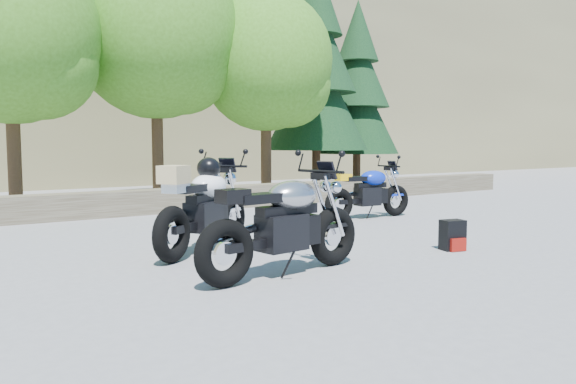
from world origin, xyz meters
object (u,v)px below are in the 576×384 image
object	(u,v)px
white_bike	(204,206)
backpack	(453,236)
silver_bike	(284,225)
blue_bike	(369,193)

from	to	relation	value
white_bike	backpack	xyz separation A→B (m)	(2.85, -1.83, -0.42)
white_bike	silver_bike	bearing A→B (deg)	-120.05
silver_bike	blue_bike	world-z (taller)	silver_bike
silver_bike	white_bike	distance (m)	1.75
silver_bike	backpack	world-z (taller)	silver_bike
white_bike	backpack	distance (m)	3.41
white_bike	blue_bike	distance (m)	4.36
blue_bike	backpack	distance (m)	3.39
white_bike	backpack	world-z (taller)	white_bike
white_bike	blue_bike	xyz separation A→B (m)	(4.16, 1.28, -0.12)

